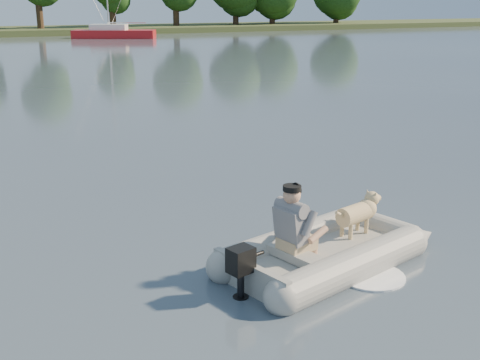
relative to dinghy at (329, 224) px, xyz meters
name	(u,v)px	position (x,y,z in m)	size (l,w,h in m)	color
water	(286,263)	(-0.55, 0.18, -0.57)	(160.00, 160.00, 0.00)	slate
shore_bank	(2,32)	(-0.55, 62.18, -0.32)	(160.00, 12.00, 0.70)	#47512D
dinghy	(329,224)	(0.00, 0.00, 0.00)	(4.65, 3.53, 1.34)	gray
man	(292,222)	(-0.66, -0.14, 0.18)	(0.70, 0.60, 1.04)	slate
dog	(355,217)	(0.58, 0.22, -0.07)	(0.90, 0.32, 0.60)	tan
outboard_motor	(241,275)	(-1.53, -0.46, -0.27)	(0.40, 0.28, 0.76)	black
sailboat	(113,33)	(8.56, 50.99, -0.11)	(7.81, 5.18, 10.38)	#A81317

